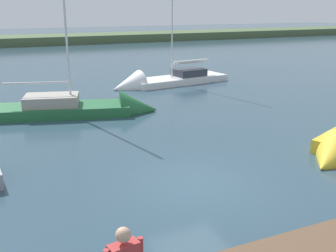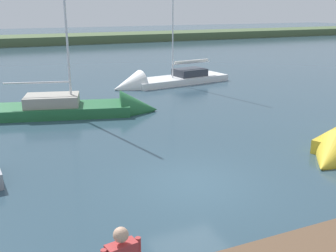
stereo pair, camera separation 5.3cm
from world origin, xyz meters
name	(u,v)px [view 1 (the left image)]	position (x,y,z in m)	size (l,w,h in m)	color
ground_plane	(194,184)	(0.00, 0.00, 0.00)	(200.00, 200.00, 0.00)	#2D4756
far_shoreline	(26,44)	(0.00, -53.44, 0.00)	(180.00, 8.00, 2.40)	#4C603D
sailboat_near_dock	(90,110)	(0.96, -9.94, 0.19)	(8.81, 4.29, 9.71)	#236638
sailboat_mid_channel	(159,83)	(-5.48, -15.78, 0.14)	(9.30, 3.60, 10.97)	white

